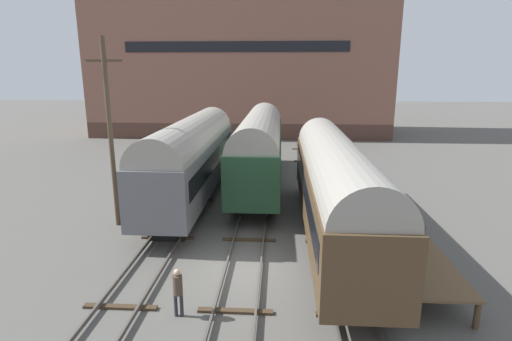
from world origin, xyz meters
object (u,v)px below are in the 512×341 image
at_px(train_car_brown, 334,182).
at_px(utility_pole, 110,132).
at_px(train_car_green, 260,144).
at_px(person_worker, 178,288).
at_px(bench, 408,236).
at_px(train_car_grey, 192,154).

relative_size(train_car_brown, utility_pole, 1.73).
distance_m(train_car_green, person_worker, 16.33).
bearing_deg(train_car_brown, bench, -47.93).
distance_m(train_car_brown, utility_pole, 11.54).
bearing_deg(train_car_green, train_car_grey, -137.55).
bearing_deg(train_car_brown, train_car_green, 113.39).
bearing_deg(train_car_grey, train_car_brown, -34.94).
bearing_deg(train_car_green, bench, -61.36).
bearing_deg(bench, utility_pole, 163.16).
distance_m(train_car_green, utility_pole, 11.03).
height_order(person_worker, utility_pole, utility_pole).
xyz_separation_m(train_car_brown, train_car_green, (-4.04, 9.34, 0.14)).
xyz_separation_m(train_car_brown, train_car_grey, (-8.08, 5.64, 0.11)).
distance_m(train_car_brown, person_worker, 9.17).
height_order(bench, person_worker, bench).
distance_m(train_car_grey, person_worker, 12.74).
xyz_separation_m(person_worker, utility_pole, (-5.36, 8.01, 3.99)).
relative_size(train_car_grey, person_worker, 9.33).
bearing_deg(utility_pole, train_car_grey, 53.93).
height_order(train_car_brown, train_car_green, train_car_green).
relative_size(train_car_grey, train_car_green, 0.93).
xyz_separation_m(train_car_brown, bench, (2.68, -2.97, -1.38)).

